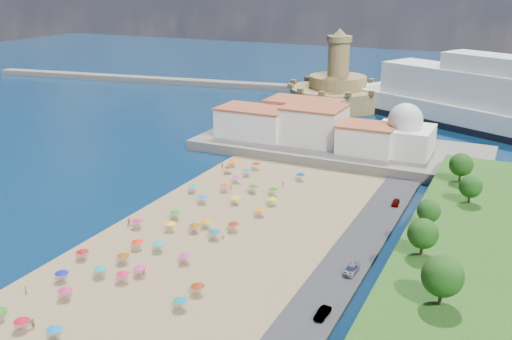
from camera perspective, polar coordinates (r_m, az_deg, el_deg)
The scene contains 11 objects.
ground at distance 122.51m, azimuth -6.81°, elevation -6.69°, with size 700.00×700.00×0.00m, color #071938.
terrace at distance 180.61m, azimuth 8.34°, elevation 2.19°, with size 90.00×36.00×3.00m, color #59544C.
jetty at distance 219.51m, azimuth 5.64°, elevation 5.18°, with size 18.00×70.00×2.40m, color #59544C.
breakwater at distance 303.46m, azimuth -9.10°, elevation 8.83°, with size 200.00×7.00×2.60m, color #59544C.
waterfront_buildings at distance 183.61m, azimuth 4.60°, elevation 4.67°, with size 57.00×29.00×11.00m.
domed_building at distance 172.15m, azimuth 14.61°, elevation 3.54°, with size 16.00×16.00×15.00m.
fortress at distance 246.18m, azimuth 8.12°, elevation 7.87°, with size 40.00×40.00×32.40m.
beach_parasols at distance 114.15m, azimuth -10.39°, elevation -7.67°, with size 31.18×115.58×2.20m.
beachgoers at distance 120.06m, azimuth -9.89°, elevation -6.81°, with size 27.79×98.59×1.87m.
parked_cars at distance 112.59m, azimuth 10.36°, elevation -8.48°, with size 2.28×56.61×1.44m.
hillside_trees at distance 95.88m, azimuth 16.63°, elevation -8.19°, with size 11.90×108.44×7.97m.
Camera 1 is at (60.50, -92.79, 52.33)m, focal length 40.00 mm.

